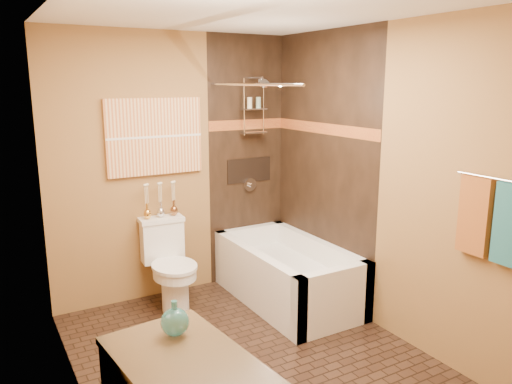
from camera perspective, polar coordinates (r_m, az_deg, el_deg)
floor at (r=3.96m, az=-0.35°, el=-18.58°), size 3.00×3.00×0.00m
wall_left at (r=3.09m, az=-20.15°, el=-3.18°), size 0.02×3.00×2.50m
wall_right at (r=4.19m, az=14.03°, el=1.21°), size 0.02×3.00×2.50m
wall_back at (r=4.82m, az=-9.24°, el=2.86°), size 2.40×0.02×2.50m
wall_front at (r=2.35m, az=18.18°, el=-7.89°), size 2.40×0.02×2.50m
ceiling at (r=3.42m, az=-0.41°, el=20.17°), size 3.00×3.00×0.00m
alcove_tile_back at (r=5.13m, az=-1.07°, el=3.60°), size 0.85×0.01×2.50m
alcove_tile_right at (r=4.74m, az=7.65°, el=2.76°), size 0.01×1.50×2.50m
mosaic_band_back at (r=5.08m, az=-1.03°, el=7.72°), size 0.85×0.01×0.10m
mosaic_band_right at (r=4.69m, az=7.69°, el=7.21°), size 0.01×1.50×0.10m
alcove_niche at (r=5.15m, az=-0.79°, el=2.52°), size 0.50×0.01×0.25m
shower_fixtures at (r=5.00m, az=-0.22°, el=8.17°), size 0.24×0.33×1.16m
curtain_rod at (r=4.24m, az=-0.71°, el=12.18°), size 0.03×1.55×0.03m
towel_bar at (r=3.45m, az=25.71°, el=1.35°), size 0.02×0.55×0.02m
towel_teal at (r=3.45m, az=27.15°, el=-3.41°), size 0.05×0.22×0.52m
towel_rust at (r=3.59m, az=23.69°, el=-2.50°), size 0.05×0.22×0.52m
sunset_painting at (r=4.69m, az=-11.51°, el=6.21°), size 0.90×0.04×0.70m
vanity_mirror at (r=2.10m, az=-15.57°, el=-3.00°), size 0.01×1.00×0.90m
bathtub at (r=4.81m, az=3.57°, el=-9.80°), size 0.80×1.50×0.55m
toilet at (r=4.71m, az=-9.85°, el=-8.05°), size 0.42×0.61×0.80m
teal_bottle at (r=2.62m, az=-9.27°, el=-14.06°), size 0.19×0.19×0.23m
bud_vases at (r=4.70m, az=-10.88°, el=-0.79°), size 0.33×0.07×0.32m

